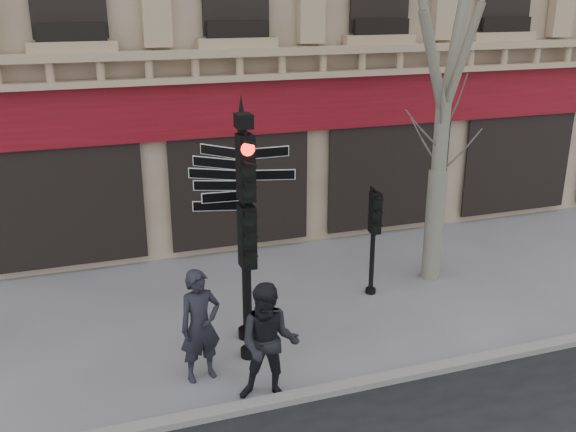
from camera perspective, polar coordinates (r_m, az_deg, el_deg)
name	(u,v)px	position (r m, az deg, el deg)	size (l,w,h in m)	color
ground	(311,348)	(11.89, 2.05, -11.65)	(80.00, 80.00, 0.00)	slate
kerb	(342,388)	(10.77, 4.79, -14.97)	(80.00, 0.25, 0.12)	gray
fingerpost	(243,181)	(11.06, -4.03, 3.10)	(2.50, 2.50, 4.52)	black
traffic_signal_main	(246,211)	(10.50, -3.78, 0.48)	(0.48, 0.35, 4.32)	black
traffic_signal_secondary	(374,224)	(13.38, 7.62, -0.70)	(0.41, 0.31, 2.26)	black
pedestrian_a	(200,326)	(10.69, -7.81, -9.64)	(0.71, 0.46, 1.94)	black
pedestrian_b	(269,344)	(10.07, -1.71, -11.27)	(0.96, 0.75, 1.98)	black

